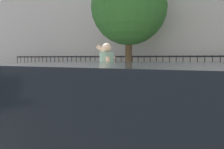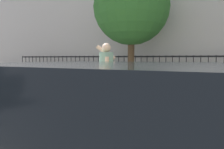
% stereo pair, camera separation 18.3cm
% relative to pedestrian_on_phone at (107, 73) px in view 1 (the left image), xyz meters
% --- Properties ---
extents(sidewalk, '(28.00, 4.40, 0.15)m').
position_rel_pedestrian_on_phone_xyz_m(sidewalk, '(-1.45, 0.36, -1.06)').
color(sidewalk, '#9E9B93').
rests_on(sidewalk, ground).
extents(iron_fence, '(12.03, 0.04, 1.60)m').
position_rel_pedestrian_on_phone_xyz_m(iron_fence, '(-1.45, 4.06, -0.12)').
color(iron_fence, black).
rests_on(iron_fence, ground).
extents(pedestrian_on_phone, '(0.62, 0.72, 1.70)m').
position_rel_pedestrian_on_phone_xyz_m(pedestrian_on_phone, '(0.00, 0.00, 0.00)').
color(pedestrian_on_phone, beige).
rests_on(pedestrian_on_phone, sidewalk).
extents(street_tree_near, '(2.82, 2.82, 4.79)m').
position_rel_pedestrian_on_phone_xyz_m(street_tree_near, '(-0.63, 3.12, 2.23)').
color(street_tree_near, '#4C3823').
rests_on(street_tree_near, ground).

